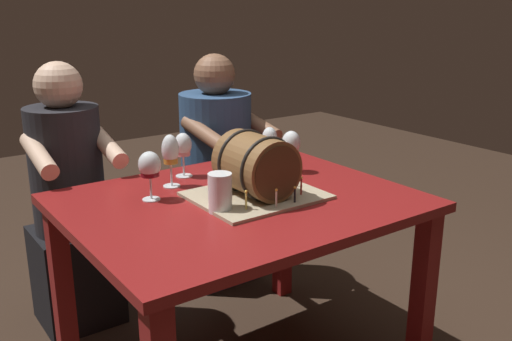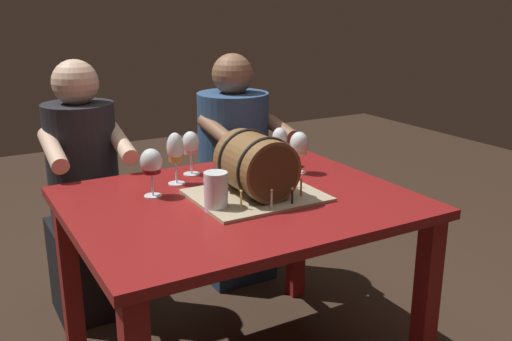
{
  "view_description": "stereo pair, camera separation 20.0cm",
  "coord_description": "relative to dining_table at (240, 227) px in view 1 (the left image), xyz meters",
  "views": [
    {
      "loc": [
        -1.07,
        -1.6,
        1.42
      ],
      "look_at": [
        0.06,
        -0.02,
        0.84
      ],
      "focal_mm": 39.79,
      "sensor_mm": 36.0,
      "label": 1
    },
    {
      "loc": [
        -0.9,
        -1.71,
        1.42
      ],
      "look_at": [
        0.06,
        -0.02,
        0.84
      ],
      "focal_mm": 39.79,
      "sensor_mm": 36.0,
      "label": 2
    }
  ],
  "objects": [
    {
      "name": "dining_table",
      "position": [
        0.0,
        0.0,
        0.0
      ],
      "size": [
        1.2,
        0.97,
        0.74
      ],
      "color": "maroon",
      "rests_on": "ground"
    },
    {
      "name": "wine_glass_red",
      "position": [
        -0.26,
        0.17,
        0.23
      ],
      "size": [
        0.08,
        0.08,
        0.18
      ],
      "color": "white",
      "rests_on": "dining_table"
    },
    {
      "name": "wine_glass_rose",
      "position": [
        -0.03,
        0.35,
        0.23
      ],
      "size": [
        0.07,
        0.07,
        0.18
      ],
      "color": "white",
      "rests_on": "dining_table"
    },
    {
      "name": "beer_pint",
      "position": [
        -0.13,
        -0.08,
        0.17
      ],
      "size": [
        0.08,
        0.08,
        0.13
      ],
      "color": "white",
      "rests_on": "dining_table"
    },
    {
      "name": "person_seated_right",
      "position": [
        0.38,
        0.77,
        -0.07
      ],
      "size": [
        0.41,
        0.49,
        1.18
      ],
      "color": "#1B2D46",
      "rests_on": "ground"
    },
    {
      "name": "barrel_cake",
      "position": [
        0.06,
        -0.02,
        0.22
      ],
      "size": [
        0.45,
        0.37,
        0.24
      ],
      "color": "tan",
      "rests_on": "dining_table"
    },
    {
      "name": "person_seated_left",
      "position": [
        -0.38,
        0.77,
        -0.09
      ],
      "size": [
        0.35,
        0.45,
        1.18
      ],
      "color": "black",
      "rests_on": "ground"
    },
    {
      "name": "wine_glass_white",
      "position": [
        0.36,
        0.15,
        0.23
      ],
      "size": [
        0.08,
        0.08,
        0.17
      ],
      "color": "white",
      "rests_on": "dining_table"
    },
    {
      "name": "wine_glass_empty",
      "position": [
        0.35,
        0.28,
        0.23
      ],
      "size": [
        0.07,
        0.07,
        0.17
      ],
      "color": "white",
      "rests_on": "dining_table"
    },
    {
      "name": "wine_glass_amber",
      "position": [
        -0.13,
        0.26,
        0.25
      ],
      "size": [
        0.07,
        0.07,
        0.2
      ],
      "color": "white",
      "rests_on": "dining_table"
    }
  ]
}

